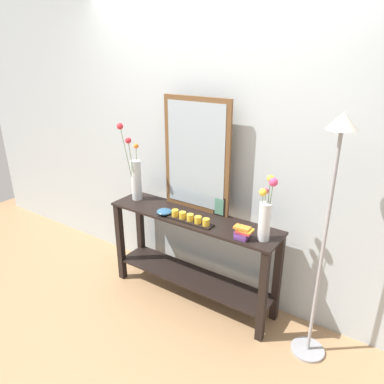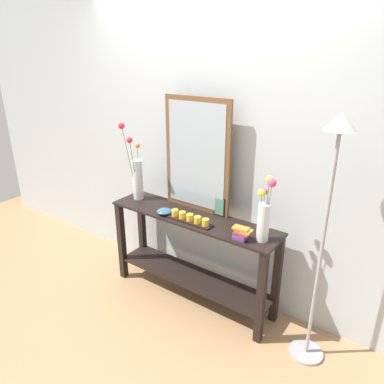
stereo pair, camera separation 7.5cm
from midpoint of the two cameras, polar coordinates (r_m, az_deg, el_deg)
name	(u,v)px [view 1 (the left image)]	position (r m, az deg, el deg)	size (l,w,h in m)	color
ground_plane	(192,296)	(3.34, -0.67, -16.37)	(7.00, 6.00, 0.02)	#A87F56
wall_back	(212,142)	(2.97, 2.53, 8.01)	(6.40, 0.08, 2.70)	#B2BCC1
console_table	(192,249)	(3.07, -0.71, -9.13)	(1.50, 0.36, 0.79)	black
mirror_leaning	(196,156)	(2.90, -0.04, 5.83)	(0.62, 0.03, 0.94)	brown
tall_vase_left	(135,176)	(3.22, -9.72, 2.61)	(0.13, 0.18, 0.71)	silver
vase_right	(265,214)	(2.53, 10.83, -3.45)	(0.12, 0.10, 0.48)	silver
candle_tray	(190,219)	(2.81, -1.06, -4.30)	(0.39, 0.09, 0.07)	black
picture_frame_small	(219,206)	(2.91, 3.67, -2.32)	(0.11, 0.01, 0.16)	black
decorative_bowl	(164,212)	(2.95, -5.17, -3.15)	(0.13, 0.13, 0.05)	#2D5B84
book_stack	(243,232)	(2.59, 7.32, -6.44)	(0.13, 0.09, 0.10)	#663884
floor_lamp	(330,204)	(2.33, 20.36, -1.88)	(0.24, 0.24, 1.73)	#9E9EA3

